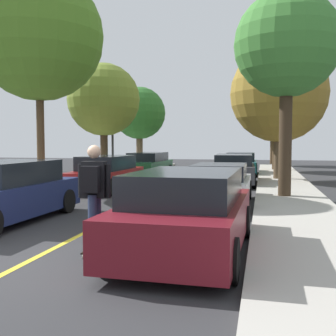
{
  "coord_description": "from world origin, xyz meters",
  "views": [
    {
      "loc": [
        3.67,
        -5.87,
        1.93
      ],
      "look_at": [
        0.31,
        8.81,
        0.98
      ],
      "focal_mm": 44.33,
      "sensor_mm": 36.0,
      "label": 1
    }
  ],
  "objects_px": {
    "parked_car_right_nearest": "(187,213)",
    "street_tree_right_farthest": "(272,116)",
    "parked_car_right_near": "(220,184)",
    "parked_car_left_far": "(147,165)",
    "parked_car_left_nearest": "(3,193)",
    "street_tree_left_nearest": "(39,36)",
    "street_tree_right_near": "(279,94)",
    "street_tree_left_far": "(139,113)",
    "skateboard": "(95,248)",
    "street_tree_right_nearest": "(287,46)",
    "skateboarder": "(94,190)",
    "parked_car_left_near": "(107,173)",
    "street_tree_left_near": "(104,100)",
    "parked_car_right_farthest": "(241,164)",
    "parked_car_right_far": "(234,169)",
    "streetlamp": "(112,114)",
    "street_tree_right_far": "(275,106)"
  },
  "relations": [
    {
      "from": "street_tree_right_farthest",
      "to": "street_tree_right_far",
      "type": "bearing_deg",
      "value": -90.0
    },
    {
      "from": "parked_car_left_nearest",
      "to": "street_tree_right_nearest",
      "type": "bearing_deg",
      "value": 39.08
    },
    {
      "from": "parked_car_left_nearest",
      "to": "parked_car_right_farthest",
      "type": "height_order",
      "value": "parked_car_left_nearest"
    },
    {
      "from": "parked_car_left_nearest",
      "to": "street_tree_right_nearest",
      "type": "xyz_separation_m",
      "value": [
        6.79,
        5.51,
        4.37
      ]
    },
    {
      "from": "street_tree_left_far",
      "to": "parked_car_right_far",
      "type": "bearing_deg",
      "value": -48.26
    },
    {
      "from": "parked_car_left_nearest",
      "to": "street_tree_right_near",
      "type": "height_order",
      "value": "street_tree_right_near"
    },
    {
      "from": "street_tree_right_farthest",
      "to": "skateboarder",
      "type": "bearing_deg",
      "value": -97.13
    },
    {
      "from": "street_tree_left_far",
      "to": "street_tree_right_farthest",
      "type": "distance_m",
      "value": 12.05
    },
    {
      "from": "parked_car_left_nearest",
      "to": "street_tree_left_nearest",
      "type": "xyz_separation_m",
      "value": [
        -1.99,
        5.23,
        5.09
      ]
    },
    {
      "from": "parked_car_left_near",
      "to": "parked_car_right_farthest",
      "type": "xyz_separation_m",
      "value": [
        4.8,
        9.4,
        -0.03
      ]
    },
    {
      "from": "street_tree_right_far",
      "to": "street_tree_right_farthest",
      "type": "distance_m",
      "value": 6.91
    },
    {
      "from": "street_tree_right_near",
      "to": "skateboard",
      "type": "distance_m",
      "value": 15.38
    },
    {
      "from": "parked_car_left_far",
      "to": "street_tree_right_near",
      "type": "relative_size",
      "value": 0.72
    },
    {
      "from": "parked_car_right_far",
      "to": "streetlamp",
      "type": "relative_size",
      "value": 0.76
    },
    {
      "from": "street_tree_right_near",
      "to": "street_tree_left_far",
      "type": "bearing_deg",
      "value": 147.33
    },
    {
      "from": "street_tree_left_nearest",
      "to": "street_tree_left_far",
      "type": "distance_m",
      "value": 12.81
    },
    {
      "from": "parked_car_right_near",
      "to": "skateboard",
      "type": "height_order",
      "value": "parked_car_right_near"
    },
    {
      "from": "parked_car_left_near",
      "to": "street_tree_left_nearest",
      "type": "height_order",
      "value": "street_tree_left_nearest"
    },
    {
      "from": "parked_car_right_far",
      "to": "skateboarder",
      "type": "relative_size",
      "value": 2.49
    },
    {
      "from": "parked_car_right_nearest",
      "to": "skateboard",
      "type": "relative_size",
      "value": 5.02
    },
    {
      "from": "parked_car_left_far",
      "to": "parked_car_right_nearest",
      "type": "distance_m",
      "value": 15.28
    },
    {
      "from": "street_tree_right_nearest",
      "to": "streetlamp",
      "type": "height_order",
      "value": "street_tree_right_nearest"
    },
    {
      "from": "street_tree_right_farthest",
      "to": "skateboard",
      "type": "bearing_deg",
      "value": -97.14
    },
    {
      "from": "parked_car_left_far",
      "to": "skateboarder",
      "type": "distance_m",
      "value": 15.27
    },
    {
      "from": "parked_car_right_near",
      "to": "street_tree_right_farthest",
      "type": "relative_size",
      "value": 0.69
    },
    {
      "from": "parked_car_right_nearest",
      "to": "street_tree_right_farthest",
      "type": "height_order",
      "value": "street_tree_right_farthest"
    },
    {
      "from": "street_tree_right_near",
      "to": "parked_car_left_near",
      "type": "bearing_deg",
      "value": -141.04
    },
    {
      "from": "parked_car_right_near",
      "to": "parked_car_left_far",
      "type": "bearing_deg",
      "value": 118.72
    },
    {
      "from": "parked_car_left_nearest",
      "to": "skateboard",
      "type": "bearing_deg",
      "value": -33.03
    },
    {
      "from": "parked_car_right_nearest",
      "to": "parked_car_left_nearest",
      "type": "bearing_deg",
      "value": 160.12
    },
    {
      "from": "street_tree_right_farthest",
      "to": "parked_car_left_far",
      "type": "bearing_deg",
      "value": -116.93
    },
    {
      "from": "streetlamp",
      "to": "skateboarder",
      "type": "distance_m",
      "value": 15.33
    },
    {
      "from": "parked_car_left_nearest",
      "to": "parked_car_right_near",
      "type": "xyz_separation_m",
      "value": [
        4.8,
        4.0,
        -0.08
      ]
    },
    {
      "from": "street_tree_left_near",
      "to": "street_tree_left_far",
      "type": "distance_m",
      "value": 6.36
    },
    {
      "from": "parked_car_left_far",
      "to": "street_tree_left_far",
      "type": "relative_size",
      "value": 0.86
    },
    {
      "from": "parked_car_left_near",
      "to": "parked_car_right_nearest",
      "type": "bearing_deg",
      "value": -60.53
    },
    {
      "from": "street_tree_left_near",
      "to": "street_tree_right_near",
      "type": "height_order",
      "value": "street_tree_right_near"
    },
    {
      "from": "street_tree_left_nearest",
      "to": "street_tree_left_near",
      "type": "bearing_deg",
      "value": 90.0
    },
    {
      "from": "parked_car_left_near",
      "to": "parked_car_right_farthest",
      "type": "relative_size",
      "value": 1.07
    },
    {
      "from": "parked_car_right_farthest",
      "to": "street_tree_right_near",
      "type": "distance_m",
      "value": 5.69
    },
    {
      "from": "parked_car_right_far",
      "to": "streetlamp",
      "type": "height_order",
      "value": "streetlamp"
    },
    {
      "from": "parked_car_left_far",
      "to": "parked_car_right_farthest",
      "type": "bearing_deg",
      "value": 35.25
    },
    {
      "from": "street_tree_left_far",
      "to": "street_tree_right_near",
      "type": "height_order",
      "value": "street_tree_right_near"
    },
    {
      "from": "parked_car_left_nearest",
      "to": "skateboarder",
      "type": "bearing_deg",
      "value": -33.42
    },
    {
      "from": "parked_car_left_near",
      "to": "parked_car_right_near",
      "type": "height_order",
      "value": "parked_car_left_near"
    },
    {
      "from": "skateboard",
      "to": "parked_car_left_far",
      "type": "bearing_deg",
      "value": 102.32
    },
    {
      "from": "parked_car_left_nearest",
      "to": "skateboarder",
      "type": "height_order",
      "value": "skateboarder"
    },
    {
      "from": "skateboarder",
      "to": "parked_car_left_near",
      "type": "bearing_deg",
      "value": 110.06
    },
    {
      "from": "parked_car_right_farthest",
      "to": "street_tree_right_nearest",
      "type": "distance_m",
      "value": 11.7
    },
    {
      "from": "parked_car_right_farthest",
      "to": "skateboard",
      "type": "distance_m",
      "value": 18.35
    }
  ]
}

